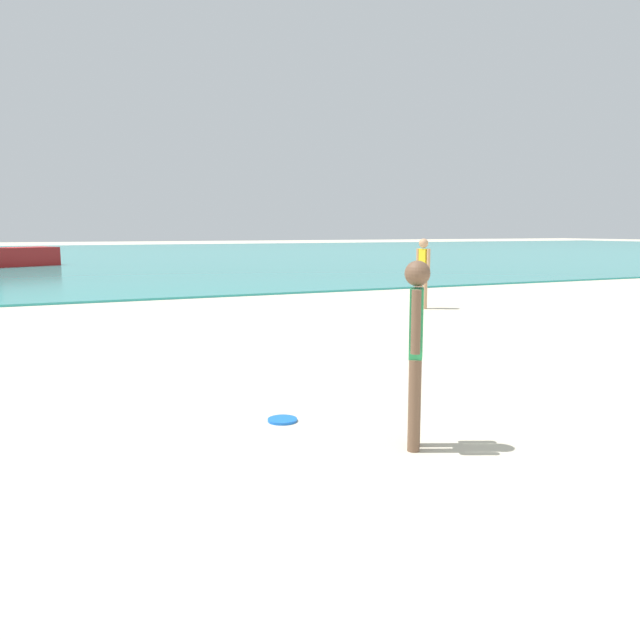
# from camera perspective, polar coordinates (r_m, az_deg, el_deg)

# --- Properties ---
(water) EXTENTS (160.00, 60.00, 0.06)m
(water) POSITION_cam_1_polar(r_m,az_deg,el_deg) (46.25, -21.54, 5.47)
(water) COLOR teal
(water) RESTS_ON ground
(person_standing) EXTENTS (0.23, 0.31, 1.54)m
(person_standing) POSITION_cam_1_polar(r_m,az_deg,el_deg) (5.09, 8.72, -2.12)
(person_standing) COLOR brown
(person_standing) RESTS_ON ground
(frisbee) EXTENTS (0.28, 0.28, 0.03)m
(frisbee) POSITION_cam_1_polar(r_m,az_deg,el_deg) (5.96, -3.44, -9.06)
(frisbee) COLOR blue
(frisbee) RESTS_ON ground
(person_distant) EXTENTS (0.21, 0.35, 1.59)m
(person_distant) POSITION_cam_1_polar(r_m,az_deg,el_deg) (14.36, 9.35, 4.60)
(person_distant) COLOR tan
(person_distant) RESTS_ON ground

